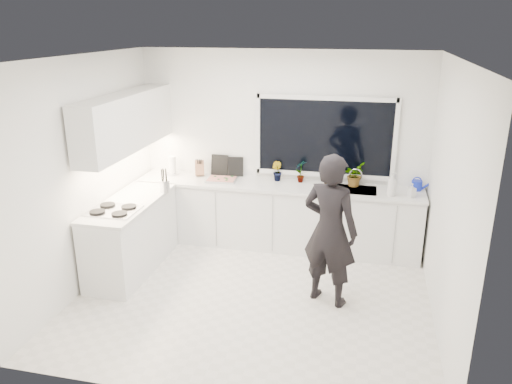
# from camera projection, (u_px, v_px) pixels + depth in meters

# --- Properties ---
(floor) EXTENTS (4.00, 3.50, 0.02)m
(floor) POSITION_uv_depth(u_px,v_px,m) (253.00, 297.00, 5.82)
(floor) COLOR beige
(floor) RESTS_ON ground
(wall_back) EXTENTS (4.00, 0.02, 2.70)m
(wall_back) POSITION_uv_depth(u_px,v_px,m) (281.00, 148.00, 7.00)
(wall_back) COLOR white
(wall_back) RESTS_ON ground
(wall_left) EXTENTS (0.02, 3.50, 2.70)m
(wall_left) POSITION_uv_depth(u_px,v_px,m) (85.00, 174.00, 5.81)
(wall_left) COLOR white
(wall_left) RESTS_ON ground
(wall_right) EXTENTS (0.02, 3.50, 2.70)m
(wall_right) POSITION_uv_depth(u_px,v_px,m) (449.00, 201.00, 4.96)
(wall_right) COLOR white
(wall_right) RESTS_ON ground
(ceiling) EXTENTS (4.00, 3.50, 0.02)m
(ceiling) POSITION_uv_depth(u_px,v_px,m) (252.00, 56.00, 4.94)
(ceiling) COLOR white
(ceiling) RESTS_ON wall_back
(window) EXTENTS (1.80, 0.02, 1.00)m
(window) POSITION_uv_depth(u_px,v_px,m) (325.00, 137.00, 6.78)
(window) COLOR black
(window) RESTS_ON wall_back
(base_cabinets_back) EXTENTS (3.92, 0.58, 0.88)m
(base_cabinets_back) POSITION_uv_depth(u_px,v_px,m) (277.00, 216.00, 7.01)
(base_cabinets_back) COLOR white
(base_cabinets_back) RESTS_ON floor
(base_cabinets_left) EXTENTS (0.58, 1.60, 0.88)m
(base_cabinets_left) POSITION_uv_depth(u_px,v_px,m) (132.00, 237.00, 6.35)
(base_cabinets_left) COLOR white
(base_cabinets_left) RESTS_ON floor
(countertop_back) EXTENTS (3.94, 0.62, 0.04)m
(countertop_back) POSITION_uv_depth(u_px,v_px,m) (277.00, 186.00, 6.86)
(countertop_back) COLOR silver
(countertop_back) RESTS_ON base_cabinets_back
(countertop_left) EXTENTS (0.62, 1.60, 0.04)m
(countertop_left) POSITION_uv_depth(u_px,v_px,m) (129.00, 203.00, 6.20)
(countertop_left) COLOR silver
(countertop_left) RESTS_ON base_cabinets_left
(upper_cabinets) EXTENTS (0.34, 2.10, 0.70)m
(upper_cabinets) POSITION_uv_depth(u_px,v_px,m) (127.00, 122.00, 6.24)
(upper_cabinets) COLOR white
(upper_cabinets) RESTS_ON wall_left
(sink) EXTENTS (0.58, 0.42, 0.14)m
(sink) POSITION_uv_depth(u_px,v_px,m) (354.00, 193.00, 6.65)
(sink) COLOR silver
(sink) RESTS_ON countertop_back
(faucet) EXTENTS (0.03, 0.03, 0.22)m
(faucet) POSITION_uv_depth(u_px,v_px,m) (356.00, 177.00, 6.78)
(faucet) COLOR silver
(faucet) RESTS_ON countertop_back
(stovetop) EXTENTS (0.56, 0.48, 0.03)m
(stovetop) POSITION_uv_depth(u_px,v_px,m) (113.00, 210.00, 5.87)
(stovetop) COLOR black
(stovetop) RESTS_ON countertop_left
(person) EXTENTS (0.74, 0.61, 1.74)m
(person) POSITION_uv_depth(u_px,v_px,m) (330.00, 230.00, 5.46)
(person) COLOR black
(person) RESTS_ON floor
(pizza_tray) EXTENTS (0.43, 0.33, 0.03)m
(pizza_tray) POSITION_uv_depth(u_px,v_px,m) (222.00, 180.00, 6.99)
(pizza_tray) COLOR silver
(pizza_tray) RESTS_ON countertop_back
(pizza) EXTENTS (0.39, 0.29, 0.01)m
(pizza) POSITION_uv_depth(u_px,v_px,m) (222.00, 179.00, 6.99)
(pizza) COLOR red
(pizza) RESTS_ON pizza_tray
(watering_can) EXTENTS (0.18, 0.18, 0.13)m
(watering_can) POSITION_uv_depth(u_px,v_px,m) (417.00, 185.00, 6.59)
(watering_can) COLOR #1326B6
(watering_can) RESTS_ON countertop_back
(paper_towel_roll) EXTENTS (0.13, 0.13, 0.26)m
(paper_towel_roll) POSITION_uv_depth(u_px,v_px,m) (172.00, 166.00, 7.24)
(paper_towel_roll) COLOR white
(paper_towel_roll) RESTS_ON countertop_back
(knife_block) EXTENTS (0.16, 0.14, 0.22)m
(knife_block) POSITION_uv_depth(u_px,v_px,m) (200.00, 168.00, 7.20)
(knife_block) COLOR brown
(knife_block) RESTS_ON countertop_back
(utensil_crock) EXTENTS (0.15, 0.15, 0.16)m
(utensil_crock) POSITION_uv_depth(u_px,v_px,m) (165.00, 186.00, 6.52)
(utensil_crock) COLOR #B3B2B7
(utensil_crock) RESTS_ON countertop_left
(picture_frame_large) EXTENTS (0.22, 0.06, 0.28)m
(picture_frame_large) POSITION_uv_depth(u_px,v_px,m) (236.00, 167.00, 7.17)
(picture_frame_large) COLOR black
(picture_frame_large) RESTS_ON countertop_back
(picture_frame_small) EXTENTS (0.25, 0.03, 0.30)m
(picture_frame_small) POSITION_uv_depth(u_px,v_px,m) (220.00, 165.00, 7.22)
(picture_frame_small) COLOR black
(picture_frame_small) RESTS_ON countertop_back
(herb_plants) EXTENTS (1.31, 0.34, 0.33)m
(herb_plants) POSITION_uv_depth(u_px,v_px,m) (332.00, 173.00, 6.80)
(herb_plants) COLOR #26662D
(herb_plants) RESTS_ON countertop_back
(soap_bottles) EXTENTS (0.38, 0.15, 0.31)m
(soap_bottles) POSITION_uv_depth(u_px,v_px,m) (396.00, 186.00, 6.34)
(soap_bottles) COLOR #D8BF66
(soap_bottles) RESTS_ON countertop_back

